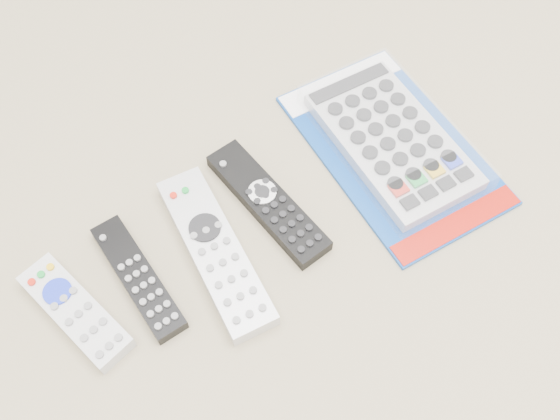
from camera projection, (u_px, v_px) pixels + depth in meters
remote_small_grey at (75, 311)px, 0.70m from camera, size 0.07×0.16×0.02m
remote_slim_black at (138, 278)px, 0.73m from camera, size 0.05×0.17×0.02m
remote_silver_dvd at (215, 251)px, 0.74m from camera, size 0.10×0.23×0.03m
remote_large_black at (268, 202)px, 0.78m from camera, size 0.05×0.20×0.02m
jumbo_remote_packaged at (392, 139)px, 0.82m from camera, size 0.23×0.33×0.04m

